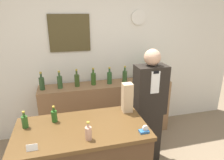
# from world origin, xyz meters

# --- Properties ---
(back_wall) EXTENTS (5.20, 0.09, 2.70)m
(back_wall) POSITION_xyz_m (-0.00, 2.00, 1.35)
(back_wall) COLOR silver
(back_wall) RESTS_ON ground_plane
(back_shelf) EXTENTS (2.13, 0.39, 0.91)m
(back_shelf) POSITION_xyz_m (0.09, 1.74, 0.46)
(back_shelf) COLOR #8E6642
(back_shelf) RESTS_ON ground_plane
(shopkeeper) EXTENTS (0.40, 0.25, 1.59)m
(shopkeeper) POSITION_xyz_m (0.49, 0.98, 0.79)
(shopkeeper) COLOR black
(shopkeeper) RESTS_ON ground_plane
(potted_plant) EXTENTS (0.25, 0.25, 0.34)m
(potted_plant) POSITION_xyz_m (0.88, 1.71, 1.10)
(potted_plant) COLOR #4C3D2D
(potted_plant) RESTS_ON back_shelf
(paper_bag) EXTENTS (0.11, 0.11, 0.33)m
(paper_bag) POSITION_xyz_m (0.10, 0.73, 1.10)
(paper_bag) COLOR tan
(paper_bag) RESTS_ON display_counter
(tape_dispenser) EXTENTS (0.09, 0.06, 0.07)m
(tape_dispenser) POSITION_xyz_m (0.12, 0.29, 0.96)
(tape_dispenser) COLOR #2D66A8
(tape_dispenser) RESTS_ON display_counter
(price_card_left) EXTENTS (0.09, 0.02, 0.06)m
(price_card_left) POSITION_xyz_m (-0.88, 0.27, 0.96)
(price_card_left) COLOR white
(price_card_left) RESTS_ON display_counter
(counter_bottle_0) EXTENTS (0.06, 0.06, 0.18)m
(counter_bottle_0) POSITION_xyz_m (-0.98, 0.66, 1.00)
(counter_bottle_0) COLOR #2B5820
(counter_bottle_0) RESTS_ON display_counter
(counter_bottle_1) EXTENTS (0.06, 0.06, 0.18)m
(counter_bottle_1) POSITION_xyz_m (-0.70, 0.70, 1.00)
(counter_bottle_1) COLOR #265A1D
(counter_bottle_1) RESTS_ON display_counter
(counter_bottle_2) EXTENTS (0.06, 0.06, 0.18)m
(counter_bottle_2) POSITION_xyz_m (-0.41, 0.31, 1.00)
(counter_bottle_2) COLOR tan
(counter_bottle_2) RESTS_ON display_counter
(shelf_bottle_0) EXTENTS (0.08, 0.08, 0.28)m
(shelf_bottle_0) POSITION_xyz_m (-0.89, 1.73, 1.02)
(shelf_bottle_0) COLOR #2C4A27
(shelf_bottle_0) RESTS_ON back_shelf
(shelf_bottle_1) EXTENTS (0.08, 0.08, 0.28)m
(shelf_bottle_1) POSITION_xyz_m (-0.64, 1.73, 1.02)
(shelf_bottle_1) COLOR #32522B
(shelf_bottle_1) RESTS_ON back_shelf
(shelf_bottle_2) EXTENTS (0.08, 0.08, 0.28)m
(shelf_bottle_2) POSITION_xyz_m (-0.38, 1.74, 1.02)
(shelf_bottle_2) COLOR #344C1F
(shelf_bottle_2) RESTS_ON back_shelf
(shelf_bottle_3) EXTENTS (0.08, 0.08, 0.28)m
(shelf_bottle_3) POSITION_xyz_m (-0.12, 1.75, 1.02)
(shelf_bottle_3) COLOR #31561E
(shelf_bottle_3) RESTS_ON back_shelf
(shelf_bottle_4) EXTENTS (0.08, 0.08, 0.28)m
(shelf_bottle_4) POSITION_xyz_m (0.14, 1.73, 1.02)
(shelf_bottle_4) COLOR #2C572A
(shelf_bottle_4) RESTS_ON back_shelf
(shelf_bottle_5) EXTENTS (0.08, 0.08, 0.28)m
(shelf_bottle_5) POSITION_xyz_m (0.40, 1.74, 1.02)
(shelf_bottle_5) COLOR #33552A
(shelf_bottle_5) RESTS_ON back_shelf
(shelf_bottle_6) EXTENTS (0.08, 0.08, 0.28)m
(shelf_bottle_6) POSITION_xyz_m (0.66, 1.75, 1.02)
(shelf_bottle_6) COLOR #2C4F1D
(shelf_bottle_6) RESTS_ON back_shelf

